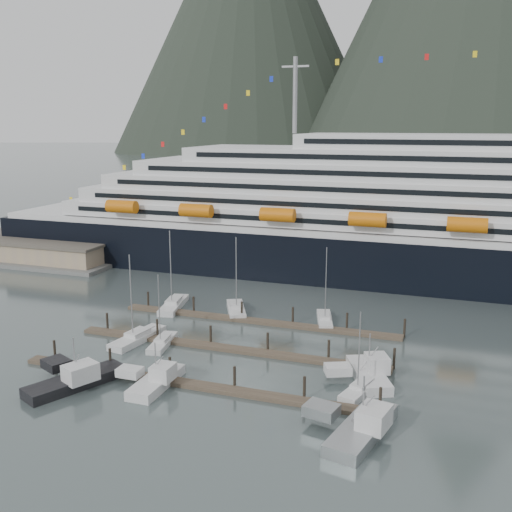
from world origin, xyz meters
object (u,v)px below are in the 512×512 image
at_px(sailboat_b, 138,338).
at_px(sailboat_c, 162,343).
at_px(sailboat_f, 236,310).
at_px(sailboat_h, 360,390).
at_px(trawler_b, 156,380).
at_px(trawler_d, 361,427).
at_px(cruise_ship, 483,226).
at_px(sailboat_g, 325,320).
at_px(trawler_e, 368,373).
at_px(warehouse, 32,251).
at_px(trawler_a, 75,379).
at_px(sailboat_e, 174,305).

xyz_separation_m(sailboat_b, sailboat_c, (4.45, -0.45, -0.04)).
bearing_deg(sailboat_f, sailboat_h, -159.02).
bearing_deg(sailboat_h, trawler_b, 120.82).
distance_m(sailboat_c, trawler_b, 14.28).
height_order(sailboat_h, trawler_d, sailboat_h).
relative_size(cruise_ship, sailboat_c, 18.25).
xyz_separation_m(sailboat_g, trawler_e, (10.50, -20.54, 0.49)).
bearing_deg(trawler_e, sailboat_b, 61.88).
bearing_deg(sailboat_b, sailboat_g, -45.99).
bearing_deg(sailboat_f, sailboat_c, 140.82).
relative_size(cruise_ship, sailboat_b, 14.76).
bearing_deg(sailboat_c, cruise_ship, -49.29).
height_order(warehouse, trawler_b, trawler_b).
bearing_deg(sailboat_f, sailboat_b, 128.21).
bearing_deg(warehouse, sailboat_c, -35.36).
height_order(sailboat_b, sailboat_g, sailboat_b).
height_order(trawler_a, trawler_b, trawler_a).
bearing_deg(trawler_b, sailboat_g, -24.71).
bearing_deg(sailboat_f, warehouse, 44.82).
bearing_deg(trawler_d, sailboat_c, 75.07).
distance_m(sailboat_h, trawler_d, 10.34).
bearing_deg(cruise_ship, sailboat_e, -144.95).
xyz_separation_m(sailboat_h, trawler_e, (0.17, 4.27, 0.50)).
height_order(sailboat_e, trawler_b, sailboat_e).
bearing_deg(trawler_b, cruise_ship, -30.45).
bearing_deg(sailboat_f, cruise_ship, -74.59).
height_order(warehouse, trawler_a, trawler_a).
relative_size(sailboat_c, sailboat_f, 0.81).
height_order(sailboat_c, trawler_e, sailboat_c).
bearing_deg(sailboat_b, sailboat_h, -92.85).
bearing_deg(trawler_d, sailboat_b, 77.32).
height_order(sailboat_f, trawler_b, sailboat_f).
relative_size(sailboat_b, trawler_a, 1.07).
height_order(sailboat_c, sailboat_h, sailboat_c).
relative_size(sailboat_g, trawler_e, 1.20).
relative_size(sailboat_g, trawler_b, 1.34).
bearing_deg(warehouse, sailboat_e, -24.93).
height_order(cruise_ship, sailboat_h, cruise_ship).
xyz_separation_m(cruise_ship, warehouse, (-102.03, -12.94, -9.79)).
bearing_deg(sailboat_g, sailboat_c, 116.12).
height_order(sailboat_f, trawler_d, sailboat_f).
bearing_deg(sailboat_h, sailboat_g, 38.03).
distance_m(sailboat_c, trawler_a, 16.65).
height_order(sailboat_b, trawler_a, sailboat_b).
bearing_deg(sailboat_g, sailboat_h, -173.74).
relative_size(sailboat_b, trawler_e, 1.28).
bearing_deg(cruise_ship, warehouse, -172.77).
bearing_deg(trawler_d, trawler_b, 94.44).
xyz_separation_m(sailboat_c, trawler_b, (6.03, -12.94, 0.45)).
bearing_deg(sailboat_h, warehouse, 77.42).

